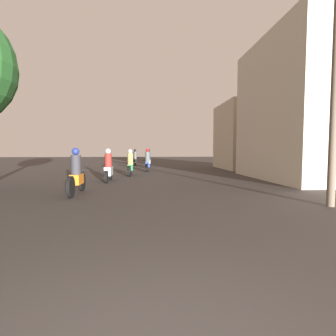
% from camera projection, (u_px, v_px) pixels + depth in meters
% --- Properties ---
extents(motorcycle_orange, '(0.60, 2.11, 1.54)m').
position_uv_depth(motorcycle_orange, '(77.00, 176.00, 8.65)').
color(motorcycle_orange, black).
rests_on(motorcycle_orange, ground_plane).
extents(motorcycle_silver, '(0.60, 1.97, 1.54)m').
position_uv_depth(motorcycle_silver, '(109.00, 168.00, 12.29)').
color(motorcycle_silver, black).
rests_on(motorcycle_silver, ground_plane).
extents(motorcycle_green, '(0.60, 1.99, 1.53)m').
position_uv_depth(motorcycle_green, '(130.00, 165.00, 15.19)').
color(motorcycle_green, black).
rests_on(motorcycle_green, ground_plane).
extents(motorcycle_blue, '(0.60, 1.86, 1.60)m').
position_uv_depth(motorcycle_blue, '(147.00, 162.00, 18.40)').
color(motorcycle_blue, black).
rests_on(motorcycle_blue, ground_plane).
extents(motorcycle_white, '(0.60, 2.08, 1.60)m').
position_uv_depth(motorcycle_white, '(148.00, 160.00, 22.71)').
color(motorcycle_white, black).
rests_on(motorcycle_white, ground_plane).
extents(motorcycle_black, '(0.60, 1.90, 1.59)m').
position_uv_depth(motorcycle_black, '(135.00, 159.00, 25.54)').
color(motorcycle_black, black).
rests_on(motorcycle_black, ground_plane).
extents(building_right_near, '(5.36, 7.05, 7.00)m').
position_uv_depth(building_right_near, '(313.00, 110.00, 13.13)').
color(building_right_near, beige).
rests_on(building_right_near, ground_plane).
extents(building_right_far, '(4.34, 5.37, 5.16)m').
position_uv_depth(building_right_far, '(248.00, 136.00, 20.94)').
color(building_right_far, beige).
rests_on(building_right_far, ground_plane).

